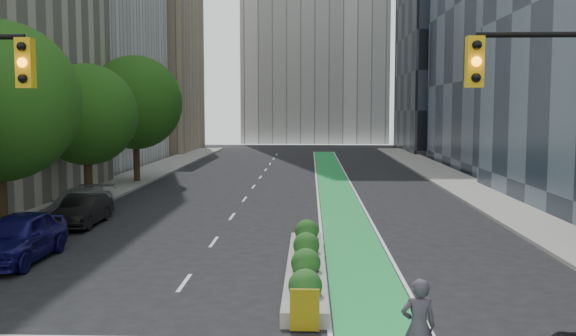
# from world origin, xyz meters

# --- Properties ---
(sidewalk_left) EXTENTS (3.60, 90.00, 0.15)m
(sidewalk_left) POSITION_xyz_m (-11.80, 25.00, 0.07)
(sidewalk_left) COLOR gray
(sidewalk_left) RESTS_ON ground
(sidewalk_right) EXTENTS (3.60, 90.00, 0.15)m
(sidewalk_right) POSITION_xyz_m (11.80, 25.00, 0.07)
(sidewalk_right) COLOR gray
(sidewalk_right) RESTS_ON ground
(bike_lane_paint) EXTENTS (2.20, 70.00, 0.01)m
(bike_lane_paint) POSITION_xyz_m (3.00, 30.00, 0.01)
(bike_lane_paint) COLOR green
(bike_lane_paint) RESTS_ON ground
(building_tan_far) EXTENTS (14.00, 16.00, 26.00)m
(building_tan_far) POSITION_xyz_m (-20.00, 66.00, 13.00)
(building_tan_far) COLOR tan
(building_tan_far) RESTS_ON ground
(building_dark_end) EXTENTS (14.00, 18.00, 28.00)m
(building_dark_end) POSITION_xyz_m (20.00, 68.00, 14.00)
(building_dark_end) COLOR black
(building_dark_end) RESTS_ON ground
(tree_midfar) EXTENTS (5.60, 5.60, 7.76)m
(tree_midfar) POSITION_xyz_m (-11.00, 22.00, 4.95)
(tree_midfar) COLOR black
(tree_midfar) RESTS_ON ground
(tree_far) EXTENTS (6.60, 6.60, 9.00)m
(tree_far) POSITION_xyz_m (-11.00, 32.00, 5.69)
(tree_far) COLOR black
(tree_far) RESTS_ON ground
(median_planter) EXTENTS (1.20, 10.26, 1.10)m
(median_planter) POSITION_xyz_m (1.20, 7.04, 0.37)
(median_planter) COLOR gray
(median_planter) RESTS_ON ground
(cyclist) EXTENTS (0.76, 0.54, 1.96)m
(cyclist) POSITION_xyz_m (3.47, -0.54, 0.98)
(cyclist) COLOR #3B3641
(cyclist) RESTS_ON ground
(parked_car_left_near) EXTENTS (2.07, 5.07, 1.72)m
(parked_car_left_near) POSITION_xyz_m (-8.77, 8.49, 0.86)
(parked_car_left_near) COLOR #0F0D4F
(parked_car_left_near) RESTS_ON ground
(parked_car_left_mid) EXTENTS (1.58, 4.29, 1.40)m
(parked_car_left_mid) POSITION_xyz_m (-8.95, 15.31, 0.70)
(parked_car_left_mid) COLOR black
(parked_car_left_mid) RESTS_ON ground
(parked_car_left_far) EXTENTS (2.35, 5.34, 1.52)m
(parked_car_left_far) POSITION_xyz_m (-9.50, 16.32, 0.76)
(parked_car_left_far) COLOR slate
(parked_car_left_far) RESTS_ON ground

